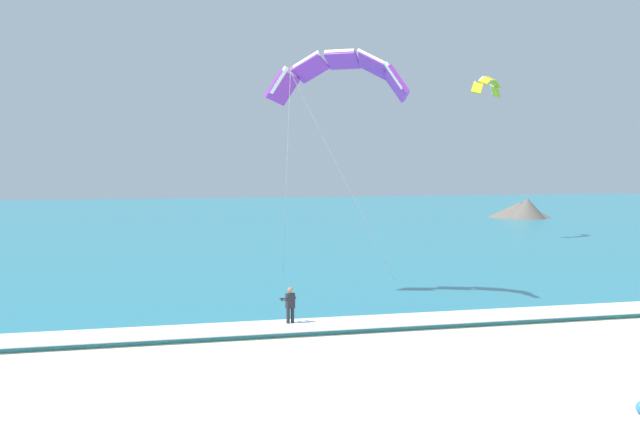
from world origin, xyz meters
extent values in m
cube|color=teal|center=(0.00, 72.50, 0.10)|extent=(200.00, 120.00, 0.20)
cube|color=white|center=(0.00, 13.50, 0.22)|extent=(200.00, 2.41, 0.04)
ellipsoid|color=white|center=(-1.24, 13.92, 0.03)|extent=(0.81, 1.47, 0.05)
cube|color=black|center=(-1.24, 14.16, 0.07)|extent=(0.17, 0.10, 0.04)
cube|color=black|center=(-1.24, 13.68, 0.07)|extent=(0.17, 0.10, 0.04)
cylinder|color=#232328|center=(-1.33, 13.90, 0.42)|extent=(0.14, 0.14, 0.84)
cylinder|color=#232328|center=(-1.14, 13.95, 0.42)|extent=(0.14, 0.14, 0.84)
cube|color=#232328|center=(-1.24, 13.92, 1.14)|extent=(0.38, 0.29, 0.60)
sphere|color=#9E704C|center=(-1.24, 13.92, 1.58)|extent=(0.22, 0.22, 0.22)
cylinder|color=#232328|center=(-1.45, 14.03, 1.19)|extent=(0.23, 0.51, 0.22)
cylinder|color=#232328|center=(-1.11, 14.13, 1.19)|extent=(0.23, 0.51, 0.22)
cylinder|color=black|center=(-1.34, 14.29, 1.19)|extent=(0.54, 0.19, 0.04)
cube|color=#3F3F42|center=(-1.27, 14.04, 0.92)|extent=(0.14, 0.11, 0.10)
cube|color=purple|center=(4.47, 17.43, 10.22)|extent=(1.08, 1.65, 1.67)
cube|color=white|center=(4.22, 17.05, 10.54)|extent=(0.83, 0.64, 1.29)
cube|color=purple|center=(3.74, 18.53, 11.16)|extent=(1.60, 1.82, 1.37)
cube|color=white|center=(3.49, 18.15, 11.48)|extent=(1.20, 0.90, 0.85)
cube|color=purple|center=(2.54, 19.56, 11.50)|extent=(1.90, 1.81, 0.76)
cube|color=white|center=(2.28, 19.18, 11.81)|extent=(1.32, 0.99, 0.21)
cube|color=purple|center=(1.12, 20.29, 11.16)|extent=(1.95, 1.61, 1.37)
cube|color=white|center=(0.87, 19.91, 11.48)|extent=(1.20, 0.91, 0.85)
cube|color=purple|center=(-0.17, 20.54, 10.22)|extent=(1.78, 1.26, 1.67)
cube|color=white|center=(-0.43, 20.16, 10.54)|extent=(0.89, 0.67, 1.29)
cylinder|color=#B2B2B7|center=(1.67, 15.86, 5.71)|extent=(5.62, 3.17, 9.03)
cylinder|color=#B2B2B7|center=(-0.65, 17.41, 5.71)|extent=(0.98, 6.27, 9.03)
cube|color=yellow|center=(21.09, 43.55, 12.92)|extent=(1.18, 0.87, 1.09)
cube|color=white|center=(20.88, 43.80, 13.11)|extent=(0.56, 0.49, 0.86)
cube|color=yellow|center=(21.91, 43.85, 13.57)|extent=(1.30, 1.13, 0.87)
cube|color=white|center=(21.70, 44.09, 13.76)|extent=(0.76, 0.67, 0.57)
cube|color=yellow|center=(22.79, 44.44, 13.80)|extent=(1.29, 1.26, 0.46)
cube|color=white|center=(22.58, 44.69, 13.99)|extent=(0.84, 0.73, 0.14)
cube|color=yellow|center=(23.53, 45.20, 13.57)|extent=(1.12, 1.26, 0.87)
cube|color=white|center=(23.32, 45.44, 13.76)|extent=(0.77, 0.66, 0.57)
cube|color=yellow|center=(23.97, 45.95, 12.92)|extent=(0.82, 1.15, 1.09)
cube|color=white|center=(23.76, 46.19, 13.11)|extent=(0.54, 0.49, 0.86)
cone|color=#665B51|center=(39.08, 68.66, 1.01)|extent=(8.26, 8.26, 2.02)
cone|color=#665B51|center=(38.80, 66.38, 1.33)|extent=(4.69, 4.69, 2.65)
camera|label=1|loc=(-7.67, -15.91, 6.55)|focal=43.42mm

